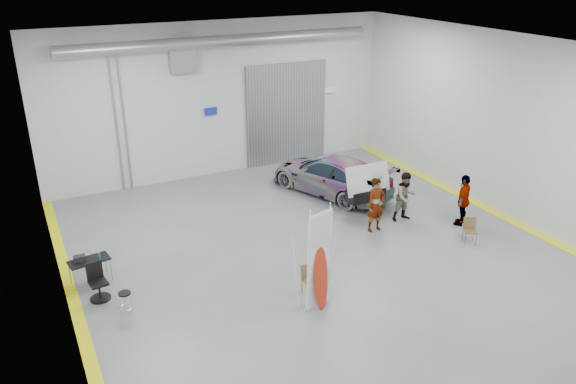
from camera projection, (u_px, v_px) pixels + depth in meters
name	position (u px, v px, depth m)	size (l,w,h in m)	color
ground	(323.00, 258.00, 16.47)	(16.00, 16.00, 0.00)	slate
room_shell	(296.00, 104.00, 16.80)	(14.02, 16.18, 6.01)	silver
sedan_car	(331.00, 175.00, 20.72)	(1.98, 4.85, 1.41)	white
person_a	(376.00, 205.00, 17.79)	(0.65, 0.43, 1.79)	#8D6F4D
person_b	(406.00, 197.00, 18.53)	(0.82, 0.63, 1.68)	slate
person_c	(463.00, 200.00, 18.20)	(1.01, 0.42, 1.74)	#965F32
surfboard_display	(318.00, 270.00, 13.66)	(0.78, 0.36, 2.81)	white
folding_chair_near	(311.00, 286.00, 14.61)	(0.42, 0.43, 0.83)	brown
folding_chair_far	(469.00, 236.00, 17.24)	(0.51, 0.55, 0.80)	brown
shop_stool	(126.00, 303.00, 13.78)	(0.32, 0.32, 0.63)	black
work_table	(87.00, 260.00, 15.01)	(1.13, 0.68, 0.87)	gray
office_chair	(98.00, 284.00, 14.38)	(0.53, 0.53, 0.99)	black
trunk_lid	(365.00, 176.00, 18.65)	(1.64, 1.00, 0.04)	silver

